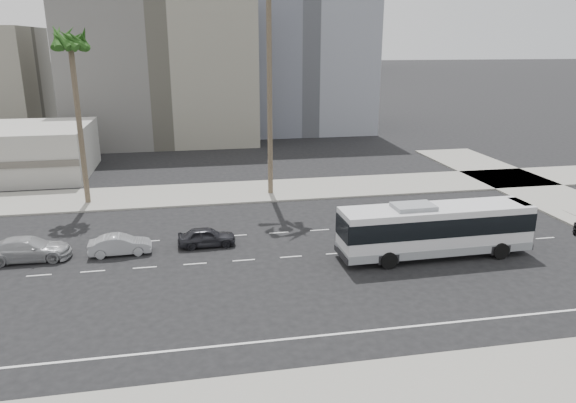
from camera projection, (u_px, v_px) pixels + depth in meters
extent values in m
plane|color=black|center=(337.00, 254.00, 34.15)|extent=(700.00, 700.00, 0.00)
cube|color=gray|center=(291.00, 189.00, 48.71)|extent=(120.00, 7.00, 0.15)
cube|color=slate|center=(162.00, 73.00, 71.74)|extent=(24.00, 18.00, 18.00)
cube|color=slate|center=(297.00, 42.00, 80.72)|extent=(20.00, 20.00, 26.00)
cube|color=beige|center=(197.00, 23.00, 262.57)|extent=(42.00, 42.00, 44.00)
cube|color=slate|center=(332.00, 8.00, 282.44)|extent=(22.00, 22.00, 60.00)
cube|color=silver|center=(435.00, 228.00, 33.31)|extent=(12.22, 2.90, 2.73)
cube|color=black|center=(436.00, 222.00, 33.20)|extent=(12.28, 2.96, 1.15)
cube|color=gray|center=(434.00, 245.00, 33.66)|extent=(12.24, 2.94, 0.52)
cube|color=gray|center=(413.00, 207.00, 32.60)|extent=(2.55, 1.72, 0.31)
cube|color=#262628|center=(521.00, 204.00, 33.98)|extent=(0.66, 1.90, 0.31)
cylinder|color=black|center=(501.00, 251.00, 33.13)|extent=(1.05, 0.31, 1.05)
cylinder|color=black|center=(479.00, 236.00, 35.66)|extent=(1.05, 0.31, 1.05)
cylinder|color=black|center=(388.00, 260.00, 31.81)|extent=(1.05, 0.31, 1.05)
cylinder|color=black|center=(373.00, 244.00, 34.33)|extent=(1.05, 0.31, 1.05)
imported|color=#242429|center=(207.00, 237.00, 35.26)|extent=(1.60, 3.84, 1.30)
imported|color=#999A9F|center=(120.00, 245.00, 33.89)|extent=(1.53, 3.95, 1.28)
imported|color=#9E9FA2|center=(28.00, 249.00, 32.96)|extent=(2.08, 5.07, 1.47)
cylinder|color=brown|center=(270.00, 93.00, 44.84)|extent=(0.49, 0.49, 17.81)
cylinder|color=brown|center=(80.00, 127.00, 42.76)|extent=(0.41, 0.41, 12.92)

